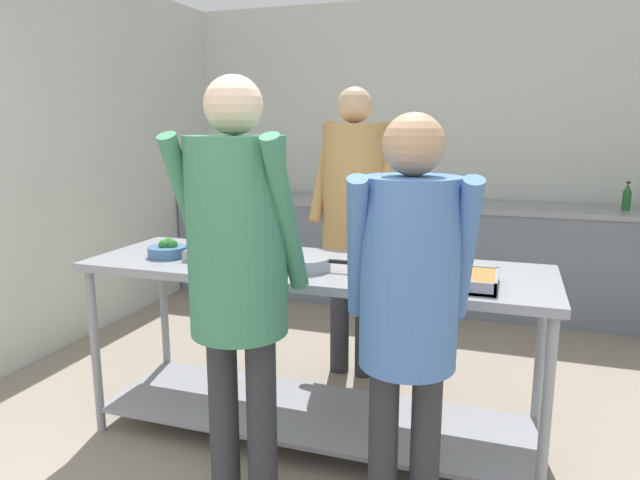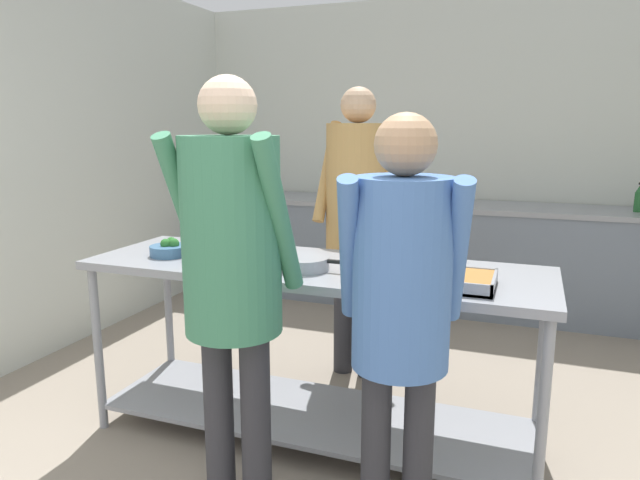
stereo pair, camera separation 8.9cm
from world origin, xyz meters
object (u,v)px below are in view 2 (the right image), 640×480
object	(u,v)px
serving_tray_vegetables	(234,253)
sauce_pan	(304,263)
plate_stack	(375,269)
serving_tray_roast	(450,280)
cook_behind_counter	(357,202)
broccoli_bowl	(169,249)
water_bottle	(639,199)
guest_serving_right	(232,259)
guest_serving_left	(401,293)

from	to	relation	value
serving_tray_vegetables	sauce_pan	distance (m)	0.44
plate_stack	serving_tray_roast	bearing A→B (deg)	-7.97
sauce_pan	cook_behind_counter	distance (m)	0.93
serving_tray_vegetables	sauce_pan	xyz separation A→B (m)	(0.42, -0.10, 0.01)
broccoli_bowl	water_bottle	xyz separation A→B (m)	(2.48, 2.47, 0.08)
sauce_pan	guest_serving_right	world-z (taller)	guest_serving_right
guest_serving_right	cook_behind_counter	world-z (taller)	cook_behind_counter
sauce_pan	serving_tray_roast	world-z (taller)	sauce_pan
plate_stack	water_bottle	size ratio (longest dim) A/B	1.01
plate_stack	serving_tray_roast	size ratio (longest dim) A/B	0.62
broccoli_bowl	guest_serving_right	distance (m)	0.91
sauce_pan	water_bottle	xyz separation A→B (m)	(1.73, 2.50, 0.08)
broccoli_bowl	guest_serving_right	xyz separation A→B (m)	(0.69, -0.58, 0.14)
serving_tray_vegetables	plate_stack	xyz separation A→B (m)	(0.76, -0.09, 0.00)
serving_tray_vegetables	guest_serving_right	bearing A→B (deg)	-61.18
guest_serving_left	water_bottle	xyz separation A→B (m)	(1.16, 3.00, 0.02)
plate_stack	cook_behind_counter	bearing A→B (deg)	111.64
broccoli_bowl	plate_stack	bearing A→B (deg)	-0.85
serving_tray_vegetables	serving_tray_roast	size ratio (longest dim) A/B	1.08
plate_stack	water_bottle	xyz separation A→B (m)	(1.39, 2.49, 0.08)
cook_behind_counter	serving_tray_vegetables	bearing A→B (deg)	-116.52
serving_tray_vegetables	guest_serving_right	distance (m)	0.77
serving_tray_roast	water_bottle	distance (m)	2.75
sauce_pan	serving_tray_roast	xyz separation A→B (m)	(0.67, -0.04, -0.01)
plate_stack	guest_serving_right	size ratio (longest dim) A/B	0.13
serving_tray_roast	water_bottle	bearing A→B (deg)	67.27
sauce_pan	water_bottle	world-z (taller)	water_bottle
serving_tray_vegetables	cook_behind_counter	world-z (taller)	cook_behind_counter
sauce_pan	guest_serving_right	bearing A→B (deg)	-96.37
serving_tray_vegetables	serving_tray_roast	xyz separation A→B (m)	(1.09, -0.14, -0.00)
guest_serving_left	water_bottle	world-z (taller)	guest_serving_left
serving_tray_roast	guest_serving_left	bearing A→B (deg)	-102.55
plate_stack	broccoli_bowl	bearing A→B (deg)	179.15
serving_tray_vegetables	cook_behind_counter	size ratio (longest dim) A/B	0.22
serving_tray_vegetables	serving_tray_roast	bearing A→B (deg)	-7.26
serving_tray_roast	cook_behind_counter	size ratio (longest dim) A/B	0.21
serving_tray_vegetables	guest_serving_left	distance (m)	1.16
sauce_pan	serving_tray_vegetables	bearing A→B (deg)	166.25
guest_serving_left	cook_behind_counter	xyz separation A→B (m)	(-0.59, 1.41, 0.11)
broccoli_bowl	water_bottle	world-z (taller)	water_bottle
serving_tray_vegetables	sauce_pan	bearing A→B (deg)	-13.75
plate_stack	serving_tray_vegetables	bearing A→B (deg)	173.04
serving_tray_vegetables	water_bottle	bearing A→B (deg)	48.05
serving_tray_vegetables	water_bottle	xyz separation A→B (m)	(2.15, 2.40, 0.08)
sauce_pan	serving_tray_roast	bearing A→B (deg)	-3.03
sauce_pan	guest_serving_left	distance (m)	0.75
serving_tray_roast	guest_serving_right	size ratio (longest dim) A/B	0.21
guest_serving_left	water_bottle	size ratio (longest dim) A/B	7.16
broccoli_bowl	serving_tray_roast	distance (m)	1.42
plate_stack	water_bottle	world-z (taller)	water_bottle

